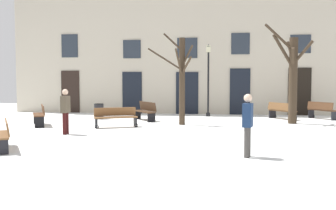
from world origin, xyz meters
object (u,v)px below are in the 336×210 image
Objects in this scene: streetlamp at (208,73)px; bench_facing_shops at (40,115)px; tree_left_of_center at (181,78)px; person_strolling at (65,109)px; bench_far_corner at (116,117)px; bench_near_lamp at (145,111)px; bench_back_to_back_right at (2,134)px; litter_bin at (99,111)px; bench_near_center_tree at (282,111)px; person_crossing_plaza at (248,122)px; tree_foreground at (292,75)px; bench_back_to_back_left at (322,110)px.

streetlamp is 9.06m from bench_facing_shops.
streetlamp is at bearing 76.16° from tree_left_of_center.
tree_left_of_center is at bearing 137.06° from person_strolling.
bench_near_lamp reaches higher than bench_far_corner.
bench_near_lamp is at bearing 131.92° from bench_back_to_back_right.
litter_bin is at bearing -158.02° from streetlamp.
bench_near_lamp is at bearing 95.79° from bench_facing_shops.
streetlamp reaches higher than bench_near_center_tree.
bench_near_lamp is 9.68m from person_crossing_plaza.
bench_far_corner is at bearing 86.73° from bench_near_center_tree.
bench_near_center_tree is (-0.15, 2.01, -1.76)m from tree_foreground.
bench_near_lamp is 1.00× the size of bench_facing_shops.
litter_bin is at bearing 60.59° from bench_back_to_back_left.
bench_far_corner is 1.22× the size of bench_back_to_back_left.
person_strolling reaches higher than bench_back_to_back_left.
streetlamp is 12.45m from bench_back_to_back_right.
streetlamp is 9.30m from person_strolling.
tree_left_of_center is 1.03× the size of streetlamp.
tree_left_of_center is at bearing -103.84° from streetlamp.
bench_near_center_tree is at bearing 33.59° from tree_left_of_center.
litter_bin is 0.52× the size of bench_back_to_back_left.
bench_far_corner is at bearing 54.84° from person_crossing_plaza.
litter_bin is at bearing 93.31° from bench_far_corner.
litter_bin is 3.74m from bench_far_corner.
tree_left_of_center is 6.36m from bench_facing_shops.
litter_bin is at bearing 50.58° from person_crossing_plaza.
bench_near_lamp is at bearing 163.83° from person_strolling.
streetlamp is 2.61× the size of bench_back_to_back_left.
bench_facing_shops is (-10.82, -4.32, 0.05)m from bench_near_center_tree.
bench_back_to_back_right is at bearing -89.98° from litter_bin.
bench_near_lamp is 1.09× the size of person_crossing_plaza.
person_strolling is (-8.77, -4.77, -1.28)m from tree_foreground.
bench_back_to_back_left is at bearing -9.36° from person_crossing_plaza.
bench_far_corner is (1.79, -3.28, 0.04)m from litter_bin.
tree_left_of_center is 7.75m from bench_back_to_back_left.
tree_foreground reaches higher than bench_near_center_tree.
person_crossing_plaza is (-4.34, -10.43, 0.44)m from bench_back_to_back_left.
streetlamp is at bearing 45.86° from bench_back_to_back_left.
bench_facing_shops is at bearing 68.66° from person_crossing_plaza.
person_strolling reaches higher than bench_back_to_back_right.
person_strolling reaches higher than litter_bin.
bench_facing_shops is 1.09× the size of person_crossing_plaza.
bench_near_lamp is (2.47, -0.35, 0.08)m from litter_bin.
tree_left_of_center is 3.36m from bench_far_corner.
bench_near_lamp is (-1.95, 1.61, -1.58)m from tree_left_of_center.
bench_far_corner is 1.13× the size of bench_near_center_tree.
bench_near_lamp is at bearing 64.90° from bench_back_to_back_left.
tree_left_of_center reaches higher than bench_facing_shops.
tree_left_of_center is at bearing -23.97° from litter_bin.
bench_back_to_back_left is at bearing -7.29° from streetlamp.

